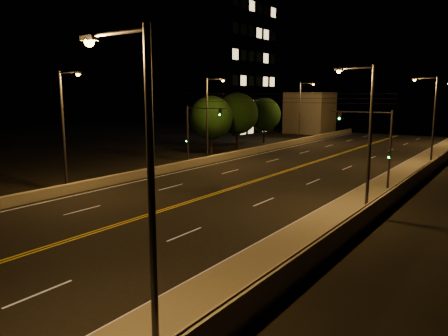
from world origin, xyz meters
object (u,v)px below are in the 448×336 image
Objects in this scene: tree_0 at (211,118)px; tree_1 at (237,114)px; traffic_signal_right at (378,140)px; streetlight_1 at (366,131)px; streetlight_4 at (65,124)px; streetlight_6 at (301,108)px; streetlight_0 at (144,183)px; streetlight_2 at (432,116)px; streetlight_5 at (209,114)px; building_tower at (198,49)px; tree_2 at (264,115)px; traffic_signal_left at (195,130)px.

tree_1 reaches higher than tree_0.
traffic_signal_right is 0.82× the size of tree_1.
streetlight_1 is at bearing -44.02° from tree_1.
streetlight_6 is (0.00, 43.46, 0.00)m from streetlight_4.
streetlight_0 and streetlight_2 have the same top height.
streetlight_4 is at bearing 148.96° from streetlight_0.
building_tower reaches higher than streetlight_5.
tree_0 is 1.06× the size of tree_2.
building_tower is 4.33× the size of tree_0.
streetlight_0 is at bearing -55.98° from streetlight_5.
building_tower is at bearing 126.78° from streetlight_0.
tree_1 is at bearing -86.38° from tree_2.
traffic_signal_right is at bearing 36.65° from streetlight_4.
tree_2 is at bearing -143.85° from streetlight_6.
streetlight_6 is 22.78m from building_tower.
tree_2 is (-5.85, 25.12, 0.42)m from traffic_signal_left.
streetlight_4 is at bearing -163.20° from streetlight_1.
tree_1 is at bearing 174.88° from streetlight_2.
streetlight_6 is (0.00, 24.58, 0.00)m from streetlight_5.
tree_0 is (16.45, -18.43, -11.04)m from building_tower.
tree_2 is (-4.76, -3.48, -0.98)m from streetlight_6.
streetlight_5 is 24.58m from streetlight_6.
streetlight_5 reaches higher than traffic_signal_left.
tree_1 is 1.11× the size of tree_2.
streetlight_1 is 0.29× the size of building_tower.
tree_2 is at bearing -10.86° from building_tower.
traffic_signal_right is 1.00× the size of traffic_signal_left.
traffic_signal_right is (-1.49, 27.78, -1.40)m from streetlight_0.
streetlight_5 reaches higher than traffic_signal_right.
traffic_signal_right is at bearing -34.90° from building_tower.
tree_0 is at bearing -48.25° from building_tower.
streetlight_5 is (-21.46, -10.12, 0.00)m from streetlight_2.
streetlight_4 is 31.58m from tree_1.
streetlight_2 is 1.33× the size of tree_2.
streetlight_0 is 45.21m from tree_0.
tree_0 is 0.95× the size of tree_1.
tree_2 is (-24.74, 25.12, 0.42)m from traffic_signal_right.
streetlight_0 and streetlight_4 have the same top height.
tree_0 is 15.48m from tree_2.
building_tower is 19.45m from tree_2.
streetlight_2 is at bearing 90.00° from streetlight_1.
tree_1 reaches higher than tree_2.
traffic_signal_left is at bearing 157.64° from streetlight_1.
tree_1 is (-4.21, -12.16, -0.49)m from streetlight_6.
streetlight_0 reaches higher than tree_2.
building_tower is at bearing 130.14° from streetlight_5.
streetlight_5 is 1.26× the size of tree_0.
streetlight_2 is at bearing 83.99° from traffic_signal_right.
streetlight_1 and streetlight_2 have the same top height.
streetlight_0 is 19.40m from streetlight_1.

